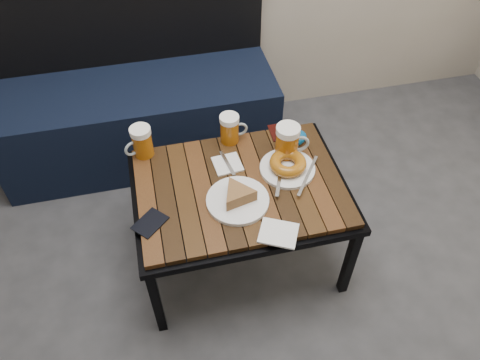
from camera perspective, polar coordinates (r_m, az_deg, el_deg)
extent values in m
cube|color=black|center=(2.54, -12.02, 7.07)|extent=(1.40, 0.50, 0.45)
cube|color=black|center=(2.47, -14.27, 18.86)|extent=(1.40, 0.05, 0.50)
cube|color=black|center=(1.86, -10.15, -14.41)|extent=(0.04, 0.03, 0.42)
cube|color=black|center=(1.97, 13.20, -9.72)|extent=(0.03, 0.03, 0.42)
cube|color=black|center=(2.19, -11.70, -1.60)|extent=(0.04, 0.04, 0.42)
cube|color=black|center=(2.28, 7.98, 1.72)|extent=(0.03, 0.04, 0.42)
cube|color=black|center=(1.85, 0.00, -1.37)|extent=(0.84, 0.62, 0.03)
cube|color=#371B0C|center=(1.83, 0.00, -0.83)|extent=(0.80, 0.58, 0.02)
cylinder|color=#9F530C|center=(1.95, -11.78, 4.34)|extent=(0.11, 0.11, 0.11)
cylinder|color=white|center=(1.90, -12.09, 5.84)|extent=(0.08, 0.08, 0.03)
torus|color=#8C999E|center=(1.93, -13.00, 3.74)|extent=(0.07, 0.04, 0.07)
cylinder|color=#9F530C|center=(1.97, -1.29, 6.00)|extent=(0.08, 0.08, 0.11)
cylinder|color=white|center=(1.93, -1.32, 7.46)|extent=(0.08, 0.08, 0.02)
torus|color=#8C999E|center=(1.98, 0.00, 6.21)|extent=(0.07, 0.01, 0.07)
cylinder|color=#9F530C|center=(1.90, 5.72, 4.29)|extent=(0.10, 0.10, 0.13)
cylinder|color=white|center=(1.85, 5.90, 6.05)|extent=(0.10, 0.10, 0.03)
torus|color=#8C999E|center=(1.91, 7.31, 4.42)|extent=(0.08, 0.02, 0.08)
cylinder|color=white|center=(1.76, -0.29, -2.50)|extent=(0.24, 0.24, 0.02)
cylinder|color=white|center=(1.88, 5.78, 1.41)|extent=(0.22, 0.22, 0.01)
torus|color=#7F3D0B|center=(1.86, 5.85, 2.07)|extent=(0.15, 0.15, 0.05)
cube|color=#A5A8AD|center=(1.85, 8.25, 0.56)|extent=(0.15, 0.19, 0.00)
cube|color=#A5A8AD|center=(1.82, 4.80, -0.04)|extent=(0.08, 0.16, 0.00)
cube|color=white|center=(1.90, -1.55, 1.96)|extent=(0.12, 0.12, 0.01)
cube|color=#A5A8AD|center=(1.89, -1.55, 2.08)|extent=(0.04, 0.15, 0.00)
cube|color=white|center=(1.68, 4.71, -6.48)|extent=(0.17, 0.16, 0.01)
cube|color=black|center=(1.73, -10.90, -5.16)|extent=(0.14, 0.14, 0.01)
cube|color=black|center=(2.05, 4.78, 5.83)|extent=(0.08, 0.11, 0.01)
ellipsoid|color=navy|center=(1.98, 6.24, 5.05)|extent=(0.15, 0.11, 0.06)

